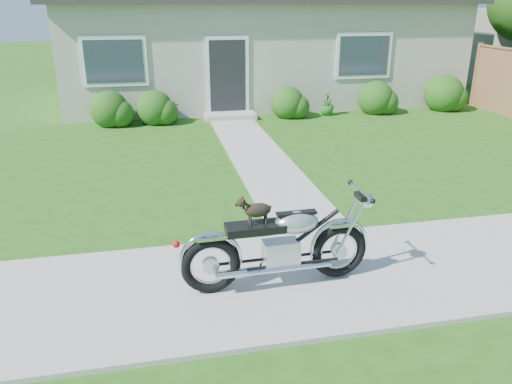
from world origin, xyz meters
TOP-DOWN VIEW (x-y plane):
  - ground at (0.00, 0.00)m, footprint 80.00×80.00m
  - sidewalk at (0.00, 0.00)m, footprint 24.00×2.20m
  - walkway at (-1.50, 5.00)m, footprint 1.20×8.00m
  - house at (-0.00, 11.99)m, footprint 12.60×7.03m
  - shrub_row at (0.47, 8.50)m, footprint 10.74×1.14m
  - potted_plant_left at (-3.15, 8.55)m, footprint 0.69×0.76m
  - potted_plant_right at (1.31, 8.55)m, footprint 0.52×0.52m
  - motorcycle_with_dog at (-2.33, -0.13)m, footprint 2.22×0.60m

SIDE VIEW (x-z plane):
  - ground at x=0.00m, z-range 0.00..0.00m
  - walkway at x=-1.50m, z-range 0.00..0.03m
  - sidewalk at x=0.00m, z-range 0.00..0.04m
  - potted_plant_right at x=1.31m, z-range 0.00..0.70m
  - potted_plant_left at x=-3.15m, z-range 0.00..0.74m
  - shrub_row at x=0.47m, z-range -0.13..1.01m
  - motorcycle_with_dog at x=-2.33m, z-range -0.01..1.08m
  - house at x=0.00m, z-range -0.09..4.41m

